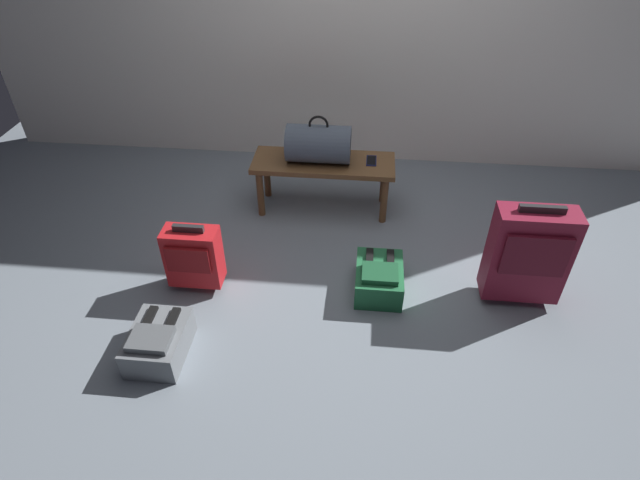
# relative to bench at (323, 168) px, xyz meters

# --- Properties ---
(ground_plane) EXTENTS (6.60, 6.60, 0.00)m
(ground_plane) POSITION_rel_bench_xyz_m (0.21, -0.76, -0.34)
(ground_plane) COLOR slate
(bench) EXTENTS (1.00, 0.36, 0.40)m
(bench) POSITION_rel_bench_xyz_m (0.00, 0.00, 0.00)
(bench) COLOR brown
(bench) RESTS_ON ground
(duffel_bag_slate) EXTENTS (0.44, 0.26, 0.34)m
(duffel_bag_slate) POSITION_rel_bench_xyz_m (-0.03, -0.00, 0.19)
(duffel_bag_slate) COLOR #475160
(duffel_bag_slate) RESTS_ON bench
(cell_phone) EXTENTS (0.07, 0.14, 0.01)m
(cell_phone) POSITION_rel_bench_xyz_m (0.34, 0.03, 0.07)
(cell_phone) COLOR #191E4C
(cell_phone) RESTS_ON bench
(suitcase_upright_burgundy) EXTENTS (0.44, 0.21, 0.67)m
(suitcase_upright_burgundy) POSITION_rel_bench_xyz_m (1.23, -0.84, 0.01)
(suitcase_upright_burgundy) COLOR maroon
(suitcase_upright_burgundy) RESTS_ON ground
(suitcase_small_red) EXTENTS (0.32, 0.19, 0.46)m
(suitcase_small_red) POSITION_rel_bench_xyz_m (-0.69, -0.92, -0.10)
(suitcase_small_red) COLOR red
(suitcase_small_red) RESTS_ON ground
(backpack_grey) EXTENTS (0.28, 0.38, 0.21)m
(backpack_grey) POSITION_rel_bench_xyz_m (-0.74, -1.46, -0.24)
(backpack_grey) COLOR slate
(backpack_grey) RESTS_ON ground
(backpack_green) EXTENTS (0.28, 0.38, 0.21)m
(backpack_green) POSITION_rel_bench_xyz_m (0.42, -0.85, -0.24)
(backpack_green) COLOR #1E6038
(backpack_green) RESTS_ON ground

